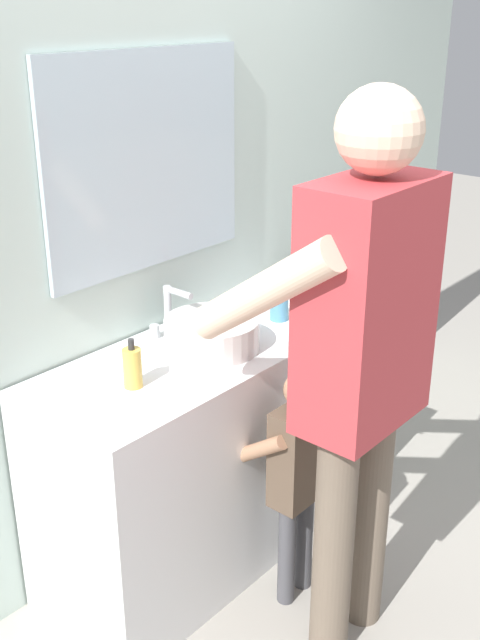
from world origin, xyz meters
The scene contains 9 objects.
ground_plane centered at (0.00, 0.00, 0.00)m, with size 14.00×14.00×0.00m, color #9E998E.
back_wall centered at (0.00, 0.62, 1.35)m, with size 4.40×0.10×2.70m.
vanity_cabinet centered at (0.00, 0.30, 0.43)m, with size 1.35×0.54×0.86m, color white.
sink_basin centered at (0.00, 0.28, 0.92)m, with size 0.33×0.33×0.11m.
faucet centered at (0.00, 0.49, 0.95)m, with size 0.18×0.14×0.18m.
toothbrush_cup centered at (0.36, 0.26, 0.92)m, with size 0.07×0.07×0.21m.
soap_bottle centered at (-0.38, 0.27, 0.93)m, with size 0.06×0.06×0.17m.
child_toddler centered at (0.00, -0.10, 0.53)m, with size 0.27×0.27×0.89m.
adult_parent centered at (-0.04, -0.34, 1.09)m, with size 0.56×0.59×1.81m.
Camera 1 is at (-1.81, -1.41, 2.02)m, focal length 43.48 mm.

